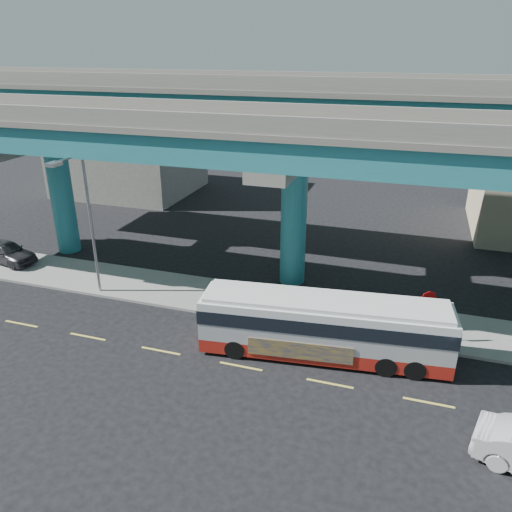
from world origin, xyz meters
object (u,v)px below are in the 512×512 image
(street_lamp, at_px, (82,206))
(stop_sign, at_px, (428,305))
(transit_bus, at_px, (324,325))
(parked_car, at_px, (7,252))

(street_lamp, relative_size, stop_sign, 3.06)
(transit_bus, height_order, stop_sign, transit_bus)
(transit_bus, xyz_separation_m, parked_car, (-21.55, 3.96, -0.71))
(transit_bus, distance_m, street_lamp, 14.09)
(parked_car, height_order, street_lamp, street_lamp)
(parked_car, bearing_deg, stop_sign, -83.73)
(street_lamp, height_order, stop_sign, street_lamp)
(transit_bus, relative_size, stop_sign, 4.31)
(transit_bus, bearing_deg, street_lamp, 166.37)
(parked_car, height_order, stop_sign, stop_sign)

